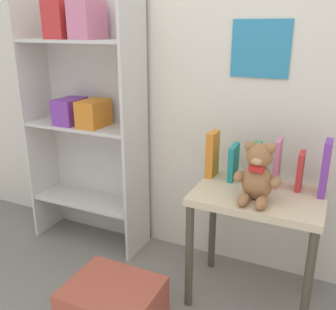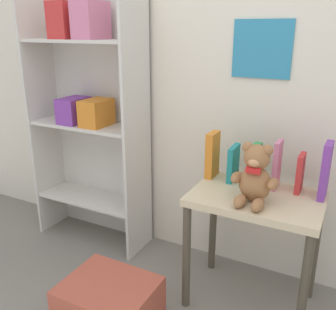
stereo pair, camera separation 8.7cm
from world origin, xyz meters
name	(u,v)px [view 2 (the right image)]	position (x,y,z in m)	size (l,w,h in m)	color
wall_back	(231,49)	(0.00, 1.48, 1.25)	(4.80, 0.07, 2.50)	silver
bookshelf_side	(90,106)	(-0.84, 1.32, 0.89)	(0.74, 0.29, 1.57)	beige
display_table	(255,215)	(0.28, 1.14, 0.50)	(0.61, 0.42, 0.61)	beige
teddy_bear	(255,176)	(0.28, 1.06, 0.73)	(0.21, 0.19, 0.28)	#99663D
book_standing_orange	(213,155)	(0.00, 1.26, 0.73)	(0.04, 0.11, 0.24)	orange
book_standing_teal	(233,163)	(0.11, 1.27, 0.70)	(0.03, 0.14, 0.18)	teal
book_standing_green	(255,164)	(0.22, 1.27, 0.71)	(0.04, 0.11, 0.21)	#33934C
book_standing_pink	(277,165)	(0.33, 1.26, 0.73)	(0.02, 0.10, 0.24)	#D17093
book_standing_red	(300,173)	(0.44, 1.27, 0.70)	(0.03, 0.10, 0.19)	red
book_standing_purple	(325,171)	(0.55, 1.25, 0.74)	(0.03, 0.12, 0.27)	purple
storage_bin	(109,303)	(-0.27, 0.68, 0.11)	(0.43, 0.35, 0.22)	#AD4C38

